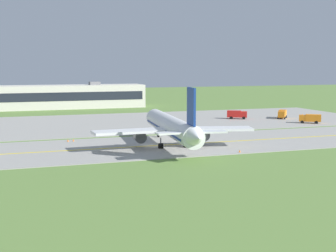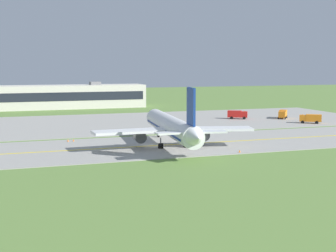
{
  "view_description": "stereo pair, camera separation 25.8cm",
  "coord_description": "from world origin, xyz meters",
  "px_view_note": "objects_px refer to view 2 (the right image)",
  "views": [
    {
      "loc": [
        -29.19,
        -94.06,
        16.5
      ],
      "look_at": [
        3.56,
        0.19,
        4.0
      ],
      "focal_mm": 52.24,
      "sensor_mm": 36.0,
      "label": 1
    },
    {
      "loc": [
        -28.95,
        -94.14,
        16.5
      ],
      "look_at": [
        3.56,
        0.19,
        4.0
      ],
      "focal_mm": 52.24,
      "sensor_mm": 36.0,
      "label": 2
    }
  ],
  "objects_px": {
    "service_truck_fuel": "(237,114)",
    "service_truck_catering": "(283,114)",
    "airplane_lead": "(172,127)",
    "service_truck_baggage": "(311,118)"
  },
  "relations": [
    {
      "from": "service_truck_catering",
      "to": "service_truck_fuel",
      "type": "bearing_deg",
      "value": 166.5
    },
    {
      "from": "service_truck_baggage",
      "to": "service_truck_fuel",
      "type": "height_order",
      "value": "same"
    },
    {
      "from": "service_truck_baggage",
      "to": "service_truck_catering",
      "type": "height_order",
      "value": "same"
    },
    {
      "from": "service_truck_baggage",
      "to": "airplane_lead",
      "type": "bearing_deg",
      "value": -153.85
    },
    {
      "from": "service_truck_fuel",
      "to": "service_truck_catering",
      "type": "bearing_deg",
      "value": -13.5
    },
    {
      "from": "service_truck_baggage",
      "to": "service_truck_catering",
      "type": "xyz_separation_m",
      "value": [
        -0.53,
        13.6,
        0.0
      ]
    },
    {
      "from": "airplane_lead",
      "to": "service_truck_catering",
      "type": "distance_m",
      "value": 63.0
    },
    {
      "from": "airplane_lead",
      "to": "service_truck_baggage",
      "type": "xyz_separation_m",
      "value": [
        50.43,
        24.76,
        -2.6
      ]
    },
    {
      "from": "airplane_lead",
      "to": "service_truck_baggage",
      "type": "bearing_deg",
      "value": 26.15
    },
    {
      "from": "service_truck_fuel",
      "to": "service_truck_catering",
      "type": "relative_size",
      "value": 1.04
    }
  ]
}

